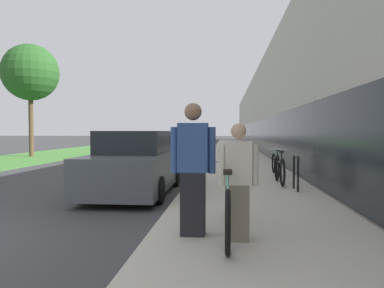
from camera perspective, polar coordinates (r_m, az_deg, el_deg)
sidewalk_slab at (r=25.08m, az=6.60°, el=-1.43°), size 3.33×70.00×0.14m
storefront_facade at (r=33.86m, az=17.75°, el=4.57°), size 10.01×70.00×6.28m
lawn_strip at (r=31.24m, az=-16.17°, el=-0.92°), size 5.45×70.00×0.03m
tandem_bicycle at (r=5.31m, az=5.43°, el=-9.16°), size 0.52×2.62×0.96m
person_rider at (r=4.94m, az=7.07°, el=-5.74°), size 0.52×0.20×1.53m
person_bystander at (r=5.13m, az=0.16°, el=-3.84°), size 0.62×0.24×1.81m
bike_rack_hoop at (r=9.37m, az=15.56°, el=-3.70°), size 0.05×0.60×0.84m
cruiser_bike_nearest at (r=10.45m, az=13.20°, el=-3.79°), size 0.52×1.78×0.92m
cruiser_bike_middle at (r=12.57m, az=12.60°, el=-2.92°), size 0.52×1.67×0.85m
parked_sedan_curbside at (r=9.52m, az=-8.59°, el=-3.13°), size 1.85×4.42×1.57m
vintage_roadster_curbside at (r=15.05m, az=-3.35°, el=-2.15°), size 1.81×4.23×1.10m
street_tree_far at (r=24.95m, az=-23.42°, el=9.92°), size 3.38×3.38×6.79m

